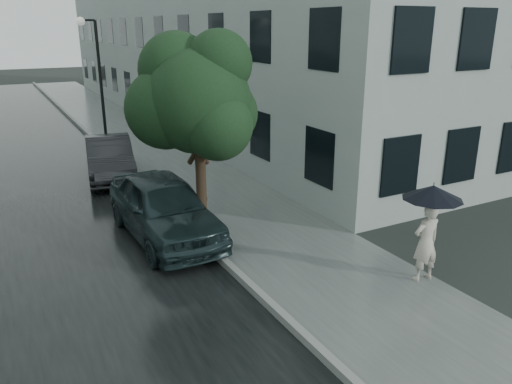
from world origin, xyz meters
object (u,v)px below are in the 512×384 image
lamp_post (97,77)px  car_near (164,207)px  car_far (110,158)px  street_tree (196,99)px  pedestrian (426,242)px

lamp_post → car_near: 9.96m
car_near → car_far: size_ratio=1.09×
car_near → car_far: bearing=88.6°
street_tree → lamp_post: size_ratio=0.93×
car_near → car_far: 5.75m
pedestrian → car_near: (-3.90, 4.59, -0.05)m
pedestrian → street_tree: 5.76m
pedestrian → lamp_post: bearing=-73.1°
street_tree → lamp_post: bearing=90.8°
lamp_post → car_near: bearing=-101.8°
lamp_post → pedestrian: bearing=-85.3°
lamp_post → car_far: lamp_post is taller
lamp_post → car_far: bearing=-107.0°
pedestrian → street_tree: bearing=-48.5°
pedestrian → street_tree: street_tree is taller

